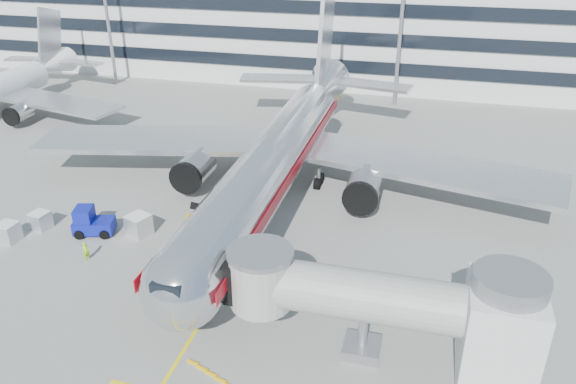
% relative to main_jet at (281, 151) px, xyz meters
% --- Properties ---
extents(ground, '(180.00, 180.00, 0.00)m').
position_rel_main_jet_xyz_m(ground, '(0.00, -11.72, -4.23)').
color(ground, gray).
rests_on(ground, ground).
extents(lead_in_line, '(0.25, 70.00, 0.01)m').
position_rel_main_jet_xyz_m(lead_in_line, '(0.00, -1.72, -4.23)').
color(lead_in_line, yellow).
rests_on(lead_in_line, ground).
extents(main_jet, '(50.95, 48.70, 16.06)m').
position_rel_main_jet_xyz_m(main_jet, '(0.00, 0.00, 0.00)').
color(main_jet, silver).
rests_on(main_jet, ground).
extents(jet_bridge, '(17.80, 4.50, 7.00)m').
position_rel_main_jet_xyz_m(jet_bridge, '(12.18, -19.72, -0.36)').
color(jet_bridge, silver).
rests_on(jet_bridge, ground).
extents(terminal, '(150.00, 24.25, 15.60)m').
position_rel_main_jet_xyz_m(terminal, '(0.00, 46.23, 3.57)').
color(terminal, silver).
rests_on(terminal, ground).
extents(belt_loader, '(4.59, 2.90, 2.15)m').
position_rel_main_jet_xyz_m(belt_loader, '(-4.00, -7.70, -3.62)').
color(belt_loader, '#FFB80A').
rests_on(belt_loader, ground).
extents(baggage_tug, '(3.57, 2.75, 2.40)m').
position_rel_main_jet_xyz_m(baggage_tug, '(-13.10, -11.36, -3.19)').
color(baggage_tug, '#0D1793').
rests_on(baggage_tug, ground).
extents(cargo_container_left, '(1.58, 1.58, 1.59)m').
position_rel_main_jet_xyz_m(cargo_container_left, '(-18.99, -14.11, -3.43)').
color(cargo_container_left, silver).
rests_on(cargo_container_left, ground).
extents(cargo_container_right, '(1.63, 1.63, 1.49)m').
position_rel_main_jet_xyz_m(cargo_container_right, '(-17.75, -11.70, -3.48)').
color(cargo_container_right, silver).
rests_on(cargo_container_right, ground).
extents(cargo_container_front, '(2.18, 2.18, 1.79)m').
position_rel_main_jet_xyz_m(cargo_container_front, '(-9.23, -10.53, -3.34)').
color(cargo_container_front, silver).
rests_on(cargo_container_front, ground).
extents(ramp_worker, '(0.60, 0.69, 1.58)m').
position_rel_main_jet_xyz_m(ramp_worker, '(-11.27, -15.03, -3.44)').
color(ramp_worker, '#9FEC18').
rests_on(ramp_worker, ground).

